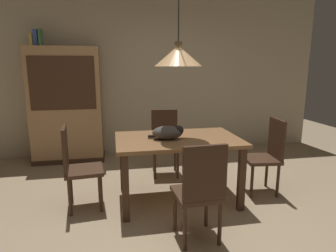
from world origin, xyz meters
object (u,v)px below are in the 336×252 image
(dining_table, at_px, (178,146))
(chair_left_side, at_px, (76,164))
(chair_near_front, at_px, (200,189))
(cat_sleeping, at_px, (168,132))
(hutch_bookcase, at_px, (67,108))
(chair_right_side, at_px, (267,153))
(book_green_slim, at_px, (41,37))
(book_blue_wide, at_px, (37,38))
(chair_far_back, at_px, (165,139))
(book_yellow_short, at_px, (32,40))
(pendant_lamp, at_px, (178,56))

(dining_table, bearing_deg, chair_left_side, -179.60)
(dining_table, bearing_deg, chair_near_front, -89.71)
(dining_table, height_order, cat_sleeping, cat_sleeping)
(chair_near_front, xyz_separation_m, hutch_bookcase, (-1.46, 2.62, 0.38))
(hutch_bookcase, bearing_deg, cat_sleeping, -53.06)
(dining_table, height_order, chair_right_side, chair_right_side)
(chair_left_side, relative_size, book_green_slim, 3.58)
(book_blue_wide, relative_size, book_green_slim, 0.92)
(book_green_slim, bearing_deg, chair_far_back, -26.15)
(cat_sleeping, bearing_deg, chair_left_side, 178.38)
(chair_near_front, bearing_deg, hutch_bookcase, 119.13)
(book_blue_wide, bearing_deg, chair_right_side, -30.77)
(chair_far_back, bearing_deg, hutch_bookcase, 149.35)
(chair_far_back, distance_m, book_green_slim, 2.46)
(dining_table, relative_size, book_green_slim, 5.38)
(hutch_bookcase, relative_size, book_blue_wide, 7.71)
(chair_near_front, relative_size, hutch_bookcase, 0.50)
(dining_table, xyz_separation_m, chair_near_front, (0.00, -0.88, -0.14))
(dining_table, relative_size, chair_right_side, 1.51)
(chair_far_back, distance_m, cat_sleeping, 0.98)
(book_yellow_short, bearing_deg, chair_right_side, -30.22)
(chair_left_side, height_order, pendant_lamp, pendant_lamp)
(chair_near_front, xyz_separation_m, book_blue_wide, (-1.83, 2.63, 1.46))
(chair_left_side, bearing_deg, hutch_bookcase, 100.67)
(pendant_lamp, bearing_deg, chair_near_front, -89.71)
(chair_left_side, bearing_deg, chair_near_front, -37.55)
(dining_table, distance_m, book_yellow_short, 2.88)
(hutch_bookcase, distance_m, book_yellow_short, 1.13)
(book_blue_wide, distance_m, book_green_slim, 0.06)
(dining_table, bearing_deg, cat_sleeping, -162.89)
(chair_right_side, relative_size, book_yellow_short, 4.65)
(cat_sleeping, distance_m, book_yellow_short, 2.75)
(dining_table, xyz_separation_m, book_blue_wide, (-1.82, 1.75, 1.32))
(book_yellow_short, bearing_deg, book_blue_wide, 0.00)
(chair_right_side, xyz_separation_m, cat_sleeping, (-1.25, -0.03, 0.32))
(cat_sleeping, bearing_deg, hutch_bookcase, 126.94)
(chair_far_back, bearing_deg, book_green_slim, 153.85)
(book_yellow_short, relative_size, book_blue_wide, 0.83)
(chair_left_side, height_order, hutch_bookcase, hutch_bookcase)
(chair_far_back, bearing_deg, cat_sleeping, -97.82)
(dining_table, relative_size, book_yellow_short, 7.00)
(pendant_lamp, xyz_separation_m, book_yellow_short, (-1.89, 1.75, 0.28))
(book_yellow_short, distance_m, book_blue_wide, 0.07)
(chair_near_front, bearing_deg, book_blue_wide, 124.81)
(cat_sleeping, bearing_deg, pendant_lamp, 17.11)
(book_yellow_short, bearing_deg, dining_table, -42.82)
(chair_near_front, bearing_deg, chair_far_back, 89.90)
(chair_left_side, height_order, book_yellow_short, book_yellow_short)
(pendant_lamp, bearing_deg, chair_left_side, -179.60)
(dining_table, xyz_separation_m, pendant_lamp, (0.00, 0.00, 1.01))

